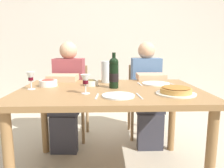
{
  "coord_description": "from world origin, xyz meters",
  "views": [
    {
      "loc": [
        -0.04,
        -1.74,
        1.11
      ],
      "look_at": [
        0.02,
        0.06,
        0.79
      ],
      "focal_mm": 34.51,
      "sensor_mm": 36.0,
      "label": 1
    }
  ],
  "objects_px": {
    "chair_right": "(143,95)",
    "diner_right": "(147,90)",
    "dining_table": "(110,100)",
    "salad_bowl": "(48,82)",
    "wine_glass_left_diner": "(31,77)",
    "baked_tart": "(176,91)",
    "wine_glass_right_diner": "(85,80)",
    "diner_left": "(68,91)",
    "water_pitcher": "(107,73)",
    "dinner_plate_left_setting": "(118,96)",
    "chair_left": "(72,96)",
    "wine_bottle": "(114,73)",
    "olive_bowl": "(91,82)",
    "dinner_plate_right_setting": "(156,84)"
  },
  "relations": [
    {
      "from": "water_pitcher",
      "to": "diner_right",
      "type": "xyz_separation_m",
      "value": [
        0.46,
        0.34,
        -0.24
      ]
    },
    {
      "from": "wine_glass_right_diner",
      "to": "diner_left",
      "type": "height_order",
      "value": "diner_left"
    },
    {
      "from": "diner_left",
      "to": "diner_right",
      "type": "xyz_separation_m",
      "value": [
        0.91,
        0.05,
        0.0
      ]
    },
    {
      "from": "dinner_plate_left_setting",
      "to": "diner_left",
      "type": "bearing_deg",
      "value": 119.94
    },
    {
      "from": "chair_left",
      "to": "wine_glass_right_diner",
      "type": "bearing_deg",
      "value": 107.86
    },
    {
      "from": "chair_right",
      "to": "diner_right",
      "type": "xyz_separation_m",
      "value": [
        -0.0,
        -0.24,
        0.12
      ]
    },
    {
      "from": "water_pitcher",
      "to": "dinner_plate_left_setting",
      "type": "xyz_separation_m",
      "value": [
        0.07,
        -0.6,
        -0.09
      ]
    },
    {
      "from": "dining_table",
      "to": "salad_bowl",
      "type": "xyz_separation_m",
      "value": [
        -0.54,
        0.16,
        0.12
      ]
    },
    {
      "from": "diner_right",
      "to": "wine_glass_right_diner",
      "type": "bearing_deg",
      "value": 53.14
    },
    {
      "from": "salad_bowl",
      "to": "diner_left",
      "type": "relative_size",
      "value": 0.14
    },
    {
      "from": "wine_glass_right_diner",
      "to": "chair_right",
      "type": "distance_m",
      "value": 1.3
    },
    {
      "from": "water_pitcher",
      "to": "dinner_plate_right_setting",
      "type": "relative_size",
      "value": 0.82
    },
    {
      "from": "water_pitcher",
      "to": "diner_left",
      "type": "relative_size",
      "value": 0.18
    },
    {
      "from": "baked_tart",
      "to": "salad_bowl",
      "type": "height_order",
      "value": "salad_bowl"
    },
    {
      "from": "wine_bottle",
      "to": "dinner_plate_right_setting",
      "type": "bearing_deg",
      "value": 22.88
    },
    {
      "from": "salad_bowl",
      "to": "wine_glass_left_diner",
      "type": "bearing_deg",
      "value": -126.02
    },
    {
      "from": "salad_bowl",
      "to": "diner_right",
      "type": "relative_size",
      "value": 0.14
    },
    {
      "from": "dining_table",
      "to": "baked_tart",
      "type": "height_order",
      "value": "baked_tart"
    },
    {
      "from": "wine_bottle",
      "to": "dinner_plate_left_setting",
      "type": "relative_size",
      "value": 1.29
    },
    {
      "from": "chair_right",
      "to": "dining_table",
      "type": "bearing_deg",
      "value": 64.0
    },
    {
      "from": "chair_left",
      "to": "diner_left",
      "type": "bearing_deg",
      "value": 90.59
    },
    {
      "from": "baked_tart",
      "to": "chair_right",
      "type": "distance_m",
      "value": 1.15
    },
    {
      "from": "chair_right",
      "to": "wine_glass_right_diner",
      "type": "bearing_deg",
      "value": 59.69
    },
    {
      "from": "salad_bowl",
      "to": "chair_right",
      "type": "bearing_deg",
      "value": 37.08
    },
    {
      "from": "diner_right",
      "to": "wine_glass_left_diner",
      "type": "bearing_deg",
      "value": 31.23
    },
    {
      "from": "dining_table",
      "to": "water_pitcher",
      "type": "distance_m",
      "value": 0.39
    },
    {
      "from": "water_pitcher",
      "to": "olive_bowl",
      "type": "relative_size",
      "value": 1.61
    },
    {
      "from": "baked_tart",
      "to": "wine_glass_right_diner",
      "type": "distance_m",
      "value": 0.67
    },
    {
      "from": "salad_bowl",
      "to": "dinner_plate_left_setting",
      "type": "relative_size",
      "value": 0.68
    },
    {
      "from": "wine_glass_right_diner",
      "to": "dinner_plate_left_setting",
      "type": "bearing_deg",
      "value": -23.04
    },
    {
      "from": "dinner_plate_left_setting",
      "to": "chair_left",
      "type": "distance_m",
      "value": 1.26
    },
    {
      "from": "water_pitcher",
      "to": "chair_left",
      "type": "distance_m",
      "value": 0.76
    },
    {
      "from": "wine_glass_left_diner",
      "to": "dining_table",
      "type": "bearing_deg",
      "value": -1.73
    },
    {
      "from": "wine_bottle",
      "to": "diner_right",
      "type": "height_order",
      "value": "diner_right"
    },
    {
      "from": "wine_bottle",
      "to": "olive_bowl",
      "type": "height_order",
      "value": "wine_bottle"
    },
    {
      "from": "chair_left",
      "to": "dinner_plate_right_setting",
      "type": "bearing_deg",
      "value": 147.41
    },
    {
      "from": "dinner_plate_left_setting",
      "to": "chair_left",
      "type": "bearing_deg",
      "value": 113.96
    },
    {
      "from": "diner_left",
      "to": "chair_right",
      "type": "bearing_deg",
      "value": -159.08
    },
    {
      "from": "dining_table",
      "to": "diner_right",
      "type": "height_order",
      "value": "diner_right"
    },
    {
      "from": "olive_bowl",
      "to": "chair_right",
      "type": "height_order",
      "value": "chair_right"
    },
    {
      "from": "olive_bowl",
      "to": "salad_bowl",
      "type": "bearing_deg",
      "value": -177.61
    },
    {
      "from": "water_pitcher",
      "to": "chair_left",
      "type": "bearing_deg",
      "value": 129.39
    },
    {
      "from": "dining_table",
      "to": "baked_tart",
      "type": "distance_m",
      "value": 0.54
    },
    {
      "from": "chair_right",
      "to": "diner_right",
      "type": "distance_m",
      "value": 0.26
    },
    {
      "from": "salad_bowl",
      "to": "chair_right",
      "type": "relative_size",
      "value": 0.18
    },
    {
      "from": "dinner_plate_left_setting",
      "to": "olive_bowl",
      "type": "bearing_deg",
      "value": 116.62
    },
    {
      "from": "wine_bottle",
      "to": "baked_tart",
      "type": "distance_m",
      "value": 0.53
    },
    {
      "from": "chair_right",
      "to": "dinner_plate_right_setting",
      "type": "bearing_deg",
      "value": 89.0
    },
    {
      "from": "dinner_plate_left_setting",
      "to": "diner_right",
      "type": "relative_size",
      "value": 0.2
    },
    {
      "from": "dining_table",
      "to": "diner_right",
      "type": "relative_size",
      "value": 1.29
    }
  ]
}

